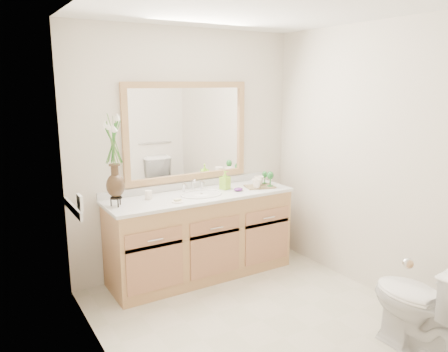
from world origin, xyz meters
TOP-DOWN VIEW (x-y plane):
  - floor at (0.00, 0.00)m, footprint 2.60×2.60m
  - ceiling at (0.00, 0.00)m, footprint 2.40×2.60m
  - wall_back at (0.00, 1.30)m, footprint 2.40×0.02m
  - wall_front at (0.00, -1.30)m, footprint 2.40×0.02m
  - wall_left at (-1.20, 0.00)m, footprint 0.02×2.60m
  - wall_right at (1.20, 0.00)m, footprint 0.02×2.60m
  - vanity at (0.00, 1.01)m, footprint 1.80×0.55m
  - counter at (0.00, 1.01)m, footprint 1.84×0.57m
  - sink at (0.00, 1.00)m, footprint 0.38×0.34m
  - mirror at (0.00, 1.28)m, footprint 1.32×0.04m
  - switch_plate at (-1.19, 0.76)m, footprint 0.02×0.12m
  - door at (-0.30, -1.29)m, footprint 0.80×0.03m
  - toilet at (0.70, -0.92)m, footprint 0.42×0.75m
  - flower_vase at (-0.82, 1.03)m, footprint 0.19×0.19m
  - tumbler at (-0.50, 1.09)m, footprint 0.06×0.06m
  - soap_dish at (-0.32, 0.86)m, footprint 0.10×0.10m
  - soap_bottle at (0.31, 1.07)m, footprint 0.10×0.10m
  - purple_dish at (0.38, 0.93)m, footprint 0.11×0.10m
  - tray at (0.65, 0.95)m, footprint 0.33×0.26m
  - mug_left at (0.58, 0.91)m, footprint 0.11×0.10m
  - mug_right at (0.67, 0.98)m, footprint 0.13×0.13m
  - goblet_front at (0.74, 0.88)m, footprint 0.07×0.07m
  - goblet_back at (0.76, 1.01)m, footprint 0.06×0.06m

SIDE VIEW (x-z plane):
  - floor at x=0.00m, z-range 0.00..0.00m
  - toilet at x=0.70m, z-range 0.00..0.74m
  - vanity at x=0.00m, z-range 0.00..0.80m
  - sink at x=0.00m, z-range 0.66..0.89m
  - counter at x=0.00m, z-range 0.80..0.83m
  - tray at x=0.65m, z-range 0.83..0.84m
  - soap_dish at x=-0.32m, z-range 0.82..0.86m
  - purple_dish at x=0.38m, z-range 0.83..0.86m
  - tumbler at x=-0.50m, z-range 0.83..0.91m
  - mug_left at x=0.58m, z-range 0.84..0.94m
  - mug_right at x=0.67m, z-range 0.84..0.94m
  - soap_bottle at x=0.31m, z-range 0.83..1.00m
  - goblet_back at x=0.76m, z-range 0.87..1.00m
  - goblet_front at x=0.74m, z-range 0.87..1.02m
  - switch_plate at x=-1.19m, z-range 0.92..1.04m
  - door at x=-0.30m, z-range 0.00..2.00m
  - wall_back at x=0.00m, z-range 0.00..2.40m
  - wall_front at x=0.00m, z-range 0.00..2.40m
  - wall_left at x=-1.20m, z-range 0.00..2.40m
  - wall_right at x=1.20m, z-range 0.00..2.40m
  - flower_vase at x=-0.82m, z-range 0.97..1.74m
  - mirror at x=0.00m, z-range 0.92..1.89m
  - ceiling at x=0.00m, z-range 2.39..2.41m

